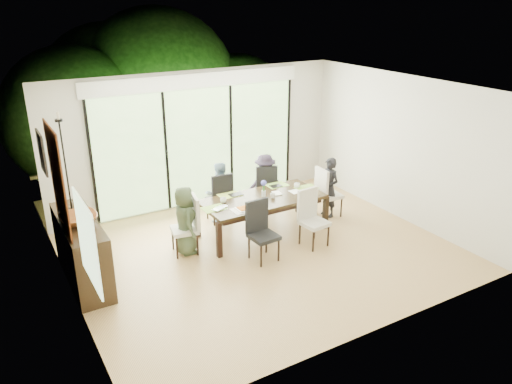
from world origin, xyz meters
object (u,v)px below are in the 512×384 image
table_top (263,199)px  vase (264,193)px  person_far_left (219,192)px  cup_a (223,200)px  cup_c (297,185)px  laptop (222,209)px  person_right_end (329,187)px  chair_near_right (315,219)px  cup_b (273,196)px  sideboard (82,251)px  chair_near_left (264,232)px  chair_left_end (184,225)px  bowl (78,219)px  chair_right_end (330,191)px  person_left_end (185,220)px  chair_far_left (219,196)px  person_far_right (265,183)px  chair_far_right (264,187)px

table_top → vase: (0.05, 0.05, 0.08)m
person_far_left → cup_a: (-0.25, -0.68, 0.14)m
person_far_left → cup_c: (1.25, -0.73, 0.14)m
laptop → person_right_end: bearing=-20.8°
chair_near_right → cup_b: bearing=108.6°
cup_a → sideboard: (-2.44, -0.19, -0.23)m
chair_near_left → sideboard: size_ratio=0.56×
person_right_end → vase: 1.44m
table_top → vase: vase is taller
table_top → chair_near_right: 1.02m
laptop → cup_c: 1.66m
chair_near_right → cup_b: (-0.35, 0.77, 0.22)m
chair_left_end → bowl: size_ratio=1.90×
table_top → chair_near_right: chair_near_right is taller
chair_left_end → table_top: bearing=100.3°
table_top → chair_right_end: chair_right_end is taller
chair_near_left → person_left_end: size_ratio=0.85×
sideboard → person_far_left: bearing=17.9°
chair_near_right → person_right_end: person_right_end is taller
chair_far_left → table_top: bearing=122.0°
chair_right_end → person_far_left: bearing=71.5°
chair_far_left → cup_a: (-0.25, -0.70, 0.22)m
person_left_end → cup_c: size_ratio=10.40×
person_far_right → cup_b: size_ratio=12.90×
vase → chair_left_end: bearing=-178.2°
cup_c → sideboard: (-3.94, -0.14, -0.23)m
chair_right_end → sideboard: 4.64m
table_top → chair_far_right: (0.55, 0.85, -0.15)m
chair_left_end → person_right_end: 2.98m
sideboard → table_top: bearing=0.7°
chair_far_left → sideboard: (-2.69, -0.89, -0.00)m
chair_near_left → table_top: bearing=56.1°
cup_b → table_top: bearing=146.3°
table_top → cup_b: bearing=-33.7°
vase → cup_b: size_ratio=1.20×
chair_left_end → cup_b: (1.65, -0.10, 0.22)m
chair_far_left → chair_near_left: bearing=92.5°
table_top → bowl: (-3.14, -0.14, 0.40)m
person_right_end → cup_a: person_right_end is taller
chair_right_end → chair_far_right: size_ratio=1.00×
chair_near_right → bowl: bearing=162.8°
cup_a → bowl: bearing=-173.2°
vase → cup_c: bearing=3.8°
cup_c → bowl: (-3.94, -0.24, 0.33)m
table_top → sideboard: bearing=-179.3°
cup_b → cup_c: cup_c is taller
chair_left_end → laptop: bearing=91.5°
person_far_left → cup_c: size_ratio=10.40×
cup_b → sideboard: sideboard is taller
person_left_end → vase: 1.54m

